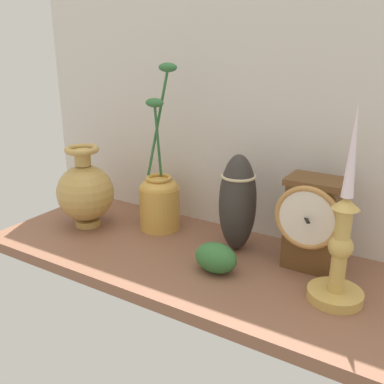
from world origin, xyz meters
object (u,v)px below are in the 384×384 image
(mantel_clock, at_px, (311,222))
(tall_ceramic_vase, at_px, (238,202))
(candlestick_tall_left, at_px, (340,250))
(brass_vase_jar, at_px, (160,197))
(brass_vase_bulbous, at_px, (85,191))

(mantel_clock, height_order, tall_ceramic_vase, tall_ceramic_vase)
(candlestick_tall_left, xyz_separation_m, brass_vase_jar, (-0.44, 0.09, -0.02))
(brass_vase_jar, height_order, tall_ceramic_vase, brass_vase_jar)
(brass_vase_jar, distance_m, tall_ceramic_vase, 0.21)
(candlestick_tall_left, distance_m, brass_vase_bulbous, 0.60)
(brass_vase_jar, bearing_deg, candlestick_tall_left, -11.98)
(brass_vase_bulbous, relative_size, brass_vase_jar, 0.51)
(mantel_clock, distance_m, candlestick_tall_left, 0.12)
(candlestick_tall_left, height_order, brass_vase_bulbous, candlestick_tall_left)
(mantel_clock, bearing_deg, brass_vase_jar, 179.47)
(mantel_clock, distance_m, tall_ceramic_vase, 0.16)
(mantel_clock, relative_size, brass_vase_jar, 0.48)
(candlestick_tall_left, bearing_deg, brass_vase_jar, 168.02)
(mantel_clock, xyz_separation_m, brass_vase_bulbous, (-0.52, -0.08, -0.01))
(candlestick_tall_left, xyz_separation_m, tall_ceramic_vase, (-0.23, 0.09, 0.01))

